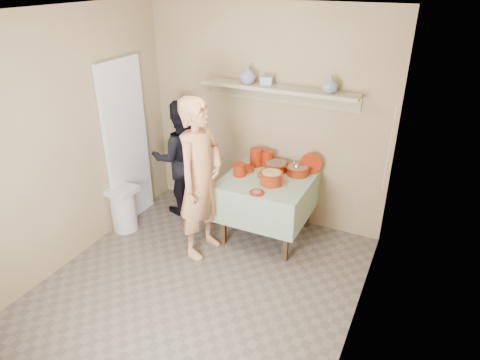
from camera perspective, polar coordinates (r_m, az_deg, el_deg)
The scene contains 22 objects.
ground at distance 4.42m, azimuth -6.19°, elevation -14.73°, with size 3.50×3.50×0.00m, color #65594F.
tile_panel at distance 5.33m, azimuth -14.88°, elevation 4.69°, with size 0.06×0.70×2.00m, color silver.
plate_stack_a at distance 5.12m, azimuth 2.21°, elevation 3.05°, with size 0.16×0.16×0.21m, color #7D1300.
plate_stack_b at distance 5.13m, azimuth 3.63°, elevation 2.91°, with size 0.15×0.15×0.18m, color #7D1300.
bowl_stack at distance 4.87m, azimuth -0.06°, elevation 1.39°, with size 0.15×0.15×0.15m, color #7D1300.
empty_bowl at distance 5.00m, azimuth 0.83°, elevation 1.50°, with size 0.18×0.18×0.05m, color #7D1300.
propped_lid at distance 4.98m, azimuth 9.42°, elevation 2.17°, with size 0.25×0.25×0.02m, color #7D1300.
vase_right at distance 4.66m, azimuth 11.92°, elevation 12.40°, with size 0.17×0.17×0.18m, color navy.
vase_left at distance 4.94m, azimuth 1.04°, elevation 13.87°, with size 0.19×0.19×0.20m, color navy.
ceramic_box at distance 4.89m, azimuth 3.58°, elevation 13.05°, with size 0.13×0.10×0.10m, color navy.
person_cook at distance 4.53m, azimuth -5.29°, elevation 0.09°, with size 0.65×0.43×1.79m, color tan.
person_helper at distance 5.45m, azimuth -7.86°, elevation 2.94°, with size 0.73×0.57×1.50m, color black.
room_shell at distance 3.57m, azimuth -7.43°, elevation 5.13°, with size 3.04×3.54×2.62m.
serving_table at distance 4.91m, azimuth 3.74°, elevation -0.97°, with size 0.97×0.97×0.76m.
cazuela_meat_a at distance 5.02m, azimuth 4.76°, elevation 1.92°, with size 0.30×0.30×0.10m.
cazuela_meat_b at distance 4.95m, azimuth 7.71°, elevation 1.38°, with size 0.28×0.28×0.10m.
ladle at distance 4.91m, azimuth 7.56°, elevation 1.82°, with size 0.08×0.26×0.19m.
cazuela_rice at distance 4.68m, azimuth 4.18°, elevation 0.39°, with size 0.33×0.25×0.14m.
front_plate at distance 4.51m, azimuth 2.26°, elevation -1.67°, with size 0.16×0.16×0.03m.
wall_shelf at distance 4.88m, azimuth 5.24°, elevation 11.82°, with size 1.80×0.25×0.21m.
trash_bin at distance 5.37m, azimuth -15.26°, elevation -3.68°, with size 0.32×0.32×0.56m.
electrical_cord at distance 4.58m, azimuth 19.24°, elevation 3.84°, with size 0.01×0.05×0.90m.
Camera 1 is at (1.85, -2.78, 2.89)m, focal length 32.00 mm.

